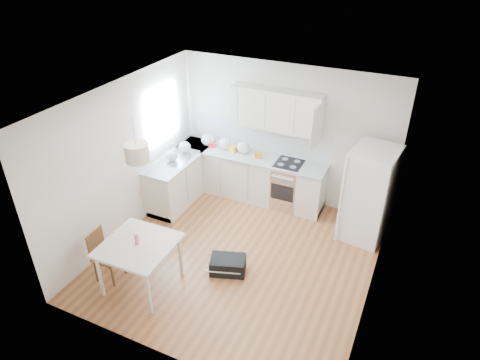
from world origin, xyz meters
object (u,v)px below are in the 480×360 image
Objects in this scene: dining_chair at (108,256)px; gym_bag at (228,265)px; refrigerator at (370,194)px; dining_table at (139,249)px.

dining_chair is 1.84m from gym_bag.
dining_table is at bearing -128.09° from refrigerator.
gym_bag is at bearing 25.00° from dining_chair.
refrigerator is 1.97× the size of dining_chair.
refrigerator is at bearing 28.26° from gym_bag.
gym_bag is at bearing 37.12° from dining_table.
refrigerator is 2.66m from gym_bag.
dining_chair is at bearing -173.15° from dining_table.
refrigerator reaches higher than gym_bag.
dining_table is 0.62m from dining_chair.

